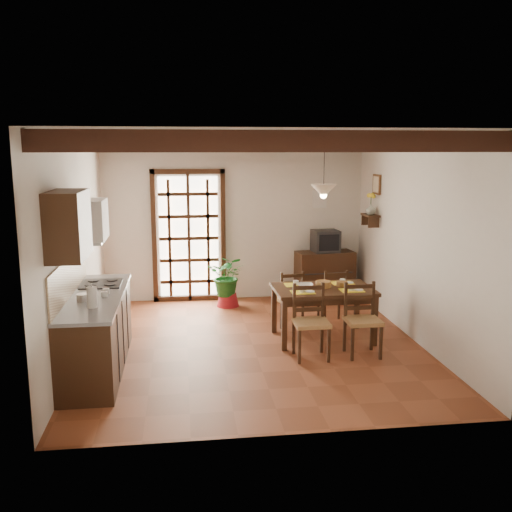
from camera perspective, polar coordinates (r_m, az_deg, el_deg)
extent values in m
plane|color=brown|center=(7.83, -0.35, -8.86)|extent=(5.00, 5.00, 0.00)
cube|color=silver|center=(9.94, -2.14, 3.64)|extent=(4.50, 0.02, 2.80)
cube|color=silver|center=(5.06, 3.14, -3.32)|extent=(4.50, 0.02, 2.80)
cube|color=silver|center=(7.55, -17.58, 0.87)|extent=(0.02, 5.00, 2.80)
cube|color=silver|center=(8.07, 15.71, 1.59)|extent=(0.02, 5.00, 2.80)
cube|color=white|center=(7.38, -0.38, 12.08)|extent=(4.50, 5.00, 0.02)
cube|color=black|center=(5.30, 2.48, 11.40)|extent=(4.50, 0.14, 0.20)
cube|color=black|center=(6.13, 1.10, 11.32)|extent=(4.50, 0.14, 0.20)
cube|color=black|center=(6.96, 0.06, 11.25)|extent=(4.50, 0.14, 0.20)
cube|color=black|center=(7.80, -0.76, 11.20)|extent=(4.50, 0.14, 0.20)
cube|color=black|center=(8.63, -1.42, 11.15)|extent=(4.50, 0.14, 0.20)
cube|color=black|center=(9.47, -1.97, 11.11)|extent=(4.50, 0.14, 0.20)
cube|color=white|center=(9.93, -6.73, 1.82)|extent=(1.01, 0.02, 2.11)
cube|color=black|center=(9.77, -6.87, 8.39)|extent=(1.26, 0.10, 0.08)
cube|color=black|center=(9.89, -10.14, 1.69)|extent=(0.08, 0.10, 2.28)
cube|color=black|center=(9.91, -3.31, 1.85)|extent=(0.08, 0.10, 2.28)
cube|color=black|center=(9.86, -6.72, 1.76)|extent=(1.01, 0.03, 2.02)
cube|color=black|center=(7.15, -15.58, -7.49)|extent=(0.60, 2.20, 0.88)
cube|color=slate|center=(7.02, -15.77, -3.92)|extent=(0.64, 2.25, 0.04)
cube|color=tan|center=(7.01, -18.17, -2.13)|extent=(0.02, 2.20, 0.50)
cube|color=black|center=(6.18, -18.27, 2.97)|extent=(0.35, 0.80, 0.70)
cube|color=white|center=(7.41, -16.27, 3.51)|extent=(0.38, 0.60, 0.50)
cube|color=silver|center=(7.45, -16.16, 1.45)|extent=(0.32, 0.55, 0.04)
cube|color=black|center=(7.54, -15.19, -2.69)|extent=(0.50, 0.55, 0.02)
cylinder|color=white|center=(6.45, -16.07, -4.02)|extent=(0.11, 0.11, 0.24)
cylinder|color=silver|center=(6.78, -16.92, -4.05)|extent=(0.14, 0.14, 0.10)
cube|color=#3A2113|center=(7.92, 6.73, -3.34)|extent=(1.37, 0.89, 0.05)
cube|color=#3A2113|center=(7.94, 6.72, -3.85)|extent=(1.23, 0.80, 0.10)
cube|color=#3A2113|center=(8.54, 10.05, -4.94)|extent=(0.07, 0.07, 0.69)
cube|color=#3A2113|center=(8.24, 1.82, -5.36)|extent=(0.07, 0.07, 0.69)
cube|color=#3A2113|center=(7.86, 11.78, -6.39)|extent=(0.07, 0.07, 0.69)
cube|color=#3A2113|center=(7.53, 2.84, -6.93)|extent=(0.07, 0.07, 0.69)
cube|color=#9B7142|center=(7.25, 5.55, -6.67)|extent=(0.44, 0.42, 0.05)
cube|color=black|center=(7.35, 5.27, -4.50)|extent=(0.43, 0.04, 0.47)
cube|color=black|center=(7.32, 5.52, -8.41)|extent=(0.42, 0.39, 0.46)
cube|color=#9B7142|center=(7.44, 10.65, -6.39)|extent=(0.43, 0.41, 0.05)
cube|color=black|center=(7.53, 10.30, -4.30)|extent=(0.43, 0.04, 0.47)
cube|color=black|center=(7.51, 10.59, -8.07)|extent=(0.41, 0.39, 0.46)
cube|color=#9B7142|center=(8.58, 3.28, -4.19)|extent=(0.45, 0.43, 0.05)
cube|color=black|center=(8.39, 3.66, -3.04)|extent=(0.39, 0.10, 0.43)
cube|color=black|center=(8.64, 3.26, -5.53)|extent=(0.42, 0.41, 0.42)
cube|color=#9B7142|center=(8.74, 7.64, -4.00)|extent=(0.41, 0.40, 0.05)
cube|color=black|center=(8.55, 8.01, -2.87)|extent=(0.39, 0.06, 0.43)
cube|color=black|center=(8.80, 7.60, -5.31)|extent=(0.39, 0.38, 0.42)
cube|color=yellow|center=(7.65, 4.66, -3.80)|extent=(0.31, 0.23, 0.01)
cube|color=yellow|center=(7.81, 9.53, -3.59)|extent=(0.31, 0.23, 0.01)
cube|color=yellow|center=(8.05, 4.03, -3.04)|extent=(0.31, 0.23, 0.01)
cube|color=yellow|center=(8.21, 8.67, -2.87)|extent=(0.31, 0.23, 0.01)
cylinder|color=olive|center=(7.91, 6.74, -2.99)|extent=(0.21, 0.21, 0.09)
imported|color=white|center=(7.90, 4.96, -2.97)|extent=(0.22, 0.22, 0.05)
cube|color=black|center=(10.11, 6.88, -1.93)|extent=(1.04, 0.55, 0.85)
cube|color=black|center=(9.99, 6.95, 1.51)|extent=(0.47, 0.43, 0.38)
cube|color=black|center=(9.80, 7.24, 1.32)|extent=(0.36, 0.05, 0.28)
cube|color=white|center=(10.13, 6.37, 5.71)|extent=(0.25, 0.03, 0.32)
cone|color=maroon|center=(9.65, -2.83, -4.39)|extent=(0.38, 0.38, 0.23)
imported|color=#144C19|center=(9.55, -2.85, -1.72)|extent=(1.93, 1.77, 1.80)
cube|color=black|center=(9.49, 11.38, 4.01)|extent=(0.20, 0.42, 0.03)
cube|color=black|center=(9.34, 11.69, 3.34)|extent=(0.18, 0.03, 0.18)
cube|color=black|center=(9.66, 11.03, 3.60)|extent=(0.18, 0.03, 0.18)
imported|color=#B2BFB2|center=(9.48, 11.40, 4.61)|extent=(0.15, 0.15, 0.15)
sphere|color=yellow|center=(9.46, 11.44, 5.88)|extent=(0.14, 0.14, 0.14)
cylinder|color=#144C19|center=(9.47, 11.41, 4.97)|extent=(0.01, 0.01, 0.28)
cube|color=brown|center=(9.48, 11.98, 7.02)|extent=(0.03, 0.32, 0.32)
cube|color=#C3B292|center=(9.47, 11.89, 7.02)|extent=(0.01, 0.26, 0.26)
cylinder|color=black|center=(7.79, 6.84, 9.36)|extent=(0.01, 0.01, 0.70)
cone|color=#FDE9CC|center=(7.80, 6.78, 6.64)|extent=(0.36, 0.36, 0.14)
sphere|color=#FFD88C|center=(7.81, 6.76, 6.06)|extent=(0.09, 0.09, 0.09)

